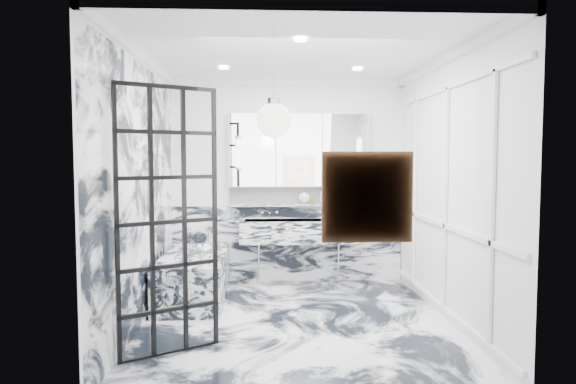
{
  "coord_description": "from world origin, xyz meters",
  "views": [
    {
      "loc": [
        -0.34,
        -5.29,
        1.72
      ],
      "look_at": [
        -0.06,
        0.5,
        1.33
      ],
      "focal_mm": 32.0,
      "sensor_mm": 36.0,
      "label": 1
    }
  ],
  "objects": [
    {
      "name": "trough_sink",
      "position": [
        0.15,
        1.55,
        0.73
      ],
      "size": [
        1.6,
        0.45,
        0.3
      ],
      "primitive_type": "cube",
      "color": "silver",
      "rests_on": "wall_back"
    },
    {
      "name": "bathtub",
      "position": [
        -1.18,
        0.9,
        0.28
      ],
      "size": [
        0.75,
        1.65,
        0.55
      ],
      "primitive_type": "cube",
      "color": "silver",
      "rests_on": "floor"
    },
    {
      "name": "ledge",
      "position": [
        0.15,
        1.72,
        1.07
      ],
      "size": [
        1.9,
        0.14,
        0.04
      ],
      "primitive_type": "cube",
      "color": "silver",
      "rests_on": "wall_back"
    },
    {
      "name": "amber_bottle",
      "position": [
        0.36,
        1.71,
        1.14
      ],
      "size": [
        0.04,
        0.04,
        0.1
      ],
      "primitive_type": "cylinder",
      "color": "#8C5919",
      "rests_on": "ledge"
    },
    {
      "name": "artwork",
      "position": [
        0.39,
        -1.76,
        1.45
      ],
      "size": [
        0.53,
        0.05,
        0.53
      ],
      "primitive_type": "cube",
      "color": "#B64312",
      "rests_on": "wall_front"
    },
    {
      "name": "pendant_light",
      "position": [
        -0.25,
        -1.34,
        2.0
      ],
      "size": [
        0.26,
        0.26,
        0.26
      ],
      "primitive_type": "sphere",
      "color": "white",
      "rests_on": "ceiling"
    },
    {
      "name": "panel_molding",
      "position": [
        1.58,
        0.0,
        1.3
      ],
      "size": [
        0.03,
        3.4,
        2.3
      ],
      "primitive_type": "cube",
      "color": "white",
      "rests_on": "floor"
    },
    {
      "name": "mirror_cabinet",
      "position": [
        0.15,
        1.73,
        1.82
      ],
      "size": [
        1.9,
        0.16,
        1.0
      ],
      "primitive_type": "cube",
      "color": "white",
      "rests_on": "wall_back"
    },
    {
      "name": "marble_clad_left",
      "position": [
        -1.59,
        0.0,
        1.34
      ],
      "size": [
        0.02,
        3.56,
        2.68
      ],
      "primitive_type": "cube",
      "color": "white",
      "rests_on": "floor"
    },
    {
      "name": "subway_tile",
      "position": [
        0.15,
        1.78,
        1.21
      ],
      "size": [
        1.9,
        0.03,
        0.23
      ],
      "primitive_type": "cube",
      "color": "white",
      "rests_on": "wall_back"
    },
    {
      "name": "wall_front",
      "position": [
        0.0,
        -1.8,
        1.4
      ],
      "size": [
        3.6,
        0.0,
        3.6
      ],
      "primitive_type": "plane",
      "rotation": [
        -1.57,
        0.0,
        0.0
      ],
      "color": "white",
      "rests_on": "floor"
    },
    {
      "name": "face_pot",
      "position": [
        0.22,
        1.71,
        1.17
      ],
      "size": [
        0.15,
        0.15,
        0.15
      ],
      "primitive_type": "sphere",
      "color": "white",
      "rests_on": "ledge"
    },
    {
      "name": "ceiling",
      "position": [
        0.0,
        0.0,
        2.8
      ],
      "size": [
        3.6,
        3.6,
        0.0
      ],
      "primitive_type": "plane",
      "rotation": [
        3.14,
        0.0,
        0.0
      ],
      "color": "white",
      "rests_on": "wall_back"
    },
    {
      "name": "soap_bottle_b",
      "position": [
        0.76,
        1.71,
        1.18
      ],
      "size": [
        0.09,
        0.09,
        0.19
      ],
      "primitive_type": "imported",
      "rotation": [
        0.0,
        0.0,
        0.01
      ],
      "color": "#4C4C51",
      "rests_on": "ledge"
    },
    {
      "name": "marble_clad_back",
      "position": [
        0.0,
        1.78,
        0.53
      ],
      "size": [
        3.18,
        0.05,
        1.05
      ],
      "primitive_type": "cube",
      "color": "white",
      "rests_on": "floor"
    },
    {
      "name": "soap_bottle_a",
      "position": [
        0.49,
        1.71,
        1.21
      ],
      "size": [
        0.09,
        0.09,
        0.23
      ],
      "primitive_type": "imported",
      "rotation": [
        0.0,
        0.0,
        -0.05
      ],
      "color": "#8C5919",
      "rests_on": "ledge"
    },
    {
      "name": "floor",
      "position": [
        0.0,
        0.0,
        0.0
      ],
      "size": [
        3.6,
        3.6,
        0.0
      ],
      "primitive_type": "plane",
      "color": "white",
      "rests_on": "ground"
    },
    {
      "name": "flower_vase",
      "position": [
        -0.98,
        0.18,
        0.61
      ],
      "size": [
        0.09,
        0.09,
        0.12
      ],
      "primitive_type": "cylinder",
      "color": "silver",
      "rests_on": "bathtub"
    },
    {
      "name": "wall_left",
      "position": [
        -1.6,
        0.0,
        1.4
      ],
      "size": [
        0.0,
        3.6,
        3.6
      ],
      "primitive_type": "plane",
      "rotation": [
        1.57,
        0.0,
        1.57
      ],
      "color": "white",
      "rests_on": "floor"
    },
    {
      "name": "wall_right",
      "position": [
        1.6,
        0.0,
        1.4
      ],
      "size": [
        0.0,
        3.6,
        3.6
      ],
      "primitive_type": "plane",
      "rotation": [
        1.57,
        0.0,
        -1.57
      ],
      "color": "white",
      "rests_on": "floor"
    },
    {
      "name": "soap_bottle_c",
      "position": [
        0.79,
        1.71,
        1.17
      ],
      "size": [
        0.14,
        0.14,
        0.17
      ],
      "primitive_type": "imported",
      "rotation": [
        0.0,
        0.0,
        0.04
      ],
      "color": "silver",
      "rests_on": "ledge"
    },
    {
      "name": "sconce_right",
      "position": [
        0.97,
        1.63,
        1.78
      ],
      "size": [
        0.07,
        0.07,
        0.4
      ],
      "primitive_type": "cylinder",
      "color": "white",
      "rests_on": "mirror_cabinet"
    },
    {
      "name": "crittall_door",
      "position": [
        -1.16,
        -0.83,
        1.16
      ],
      "size": [
        0.78,
        0.48,
        2.32
      ],
      "primitive_type": null,
      "rotation": [
        0.0,
        0.0,
        0.53
      ],
      "color": "black",
      "rests_on": "floor"
    },
    {
      "name": "sconce_left",
      "position": [
        -0.67,
        1.63,
        1.78
      ],
      "size": [
        0.07,
        0.07,
        0.4
      ],
      "primitive_type": "cylinder",
      "color": "white",
      "rests_on": "mirror_cabinet"
    },
    {
      "name": "wall_back",
      "position": [
        0.0,
        1.8,
        1.4
      ],
      "size": [
        3.6,
        0.0,
        3.6
      ],
      "primitive_type": "plane",
      "rotation": [
        1.57,
        0.0,
        0.0
      ],
      "color": "white",
      "rests_on": "floor"
    }
  ]
}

